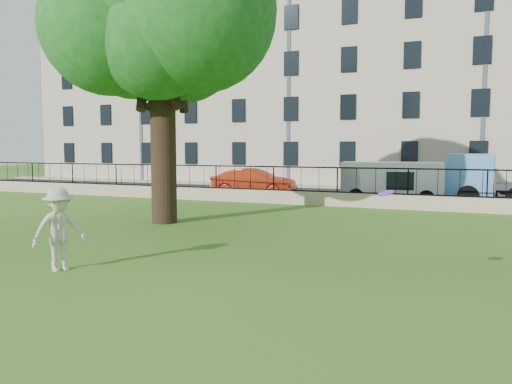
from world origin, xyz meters
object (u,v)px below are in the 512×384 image
at_px(frisbee, 386,193).
at_px(red_sedan, 254,182).
at_px(blue_truck, 512,180).
at_px(man, 59,229).
at_px(tree, 159,7).
at_px(white_van, 391,182).

xyz_separation_m(frisbee, red_sedan, (-9.18, 15.72, -1.05)).
bearing_deg(blue_truck, red_sedan, -173.08).
xyz_separation_m(man, frisbee, (6.50, 0.76, 0.92)).
distance_m(tree, white_van, 13.07).
xyz_separation_m(frisbee, blue_truck, (3.13, 16.38, -0.64)).
bearing_deg(white_van, man, -111.34).
height_order(man, blue_truck, blue_truck).
relative_size(red_sedan, white_van, 0.99).
distance_m(frisbee, white_van, 15.53).
bearing_deg(frisbee, man, -173.36).
relative_size(man, red_sedan, 0.39).
height_order(frisbee, white_van, white_van).
xyz_separation_m(red_sedan, blue_truck, (12.31, 0.65, 0.41)).
distance_m(tree, frisbee, 11.62).
distance_m(white_van, blue_truck, 5.23).
bearing_deg(man, blue_truck, -4.72).
bearing_deg(blue_truck, tree, -133.82).
relative_size(man, frisbee, 6.43).
bearing_deg(white_van, red_sedan, 171.49).
bearing_deg(red_sedan, white_van, -97.78).
bearing_deg(tree, red_sedan, 94.56).
bearing_deg(blue_truck, frisbee, -96.94).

